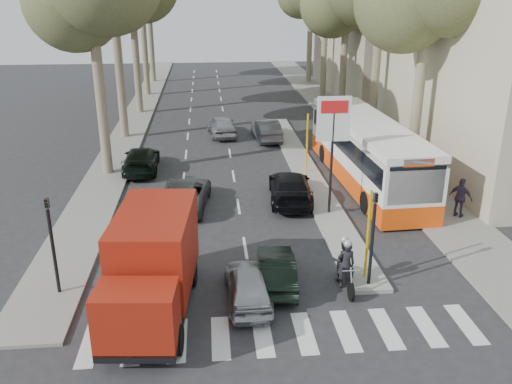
# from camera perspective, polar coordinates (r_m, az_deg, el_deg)

# --- Properties ---
(ground) EXTENTS (120.00, 120.00, 0.00)m
(ground) POSITION_cam_1_polar(r_m,az_deg,el_deg) (20.67, 1.78, -8.27)
(ground) COLOR #28282B
(ground) RESTS_ON ground
(sidewalk_right) EXTENTS (3.20, 70.00, 0.12)m
(sidewalk_right) POSITION_cam_1_polar(r_m,az_deg,el_deg) (45.39, 8.83, 7.89)
(sidewalk_right) COLOR gray
(sidewalk_right) RESTS_ON ground
(median_left) EXTENTS (2.40, 64.00, 0.12)m
(median_left) POSITION_cam_1_polar(r_m,az_deg,el_deg) (47.33, -12.21, 8.20)
(median_left) COLOR gray
(median_left) RESTS_ON ground
(traffic_island) EXTENTS (1.50, 26.00, 0.16)m
(traffic_island) POSITION_cam_1_polar(r_m,az_deg,el_deg) (31.08, 5.28, 2.05)
(traffic_island) COLOR gray
(traffic_island) RESTS_ON ground
(building_far) EXTENTS (11.00, 20.00, 16.00)m
(building_far) POSITION_cam_1_polar(r_m,az_deg,el_deg) (54.91, 14.36, 18.11)
(building_far) COLOR #B7A88E
(building_far) RESTS_ON ground
(billboard) EXTENTS (1.50, 12.10, 5.60)m
(billboard) POSITION_cam_1_polar(r_m,az_deg,el_deg) (24.41, 8.07, 5.57)
(billboard) COLOR yellow
(billboard) RESTS_ON ground
(traffic_light_island) EXTENTS (0.16, 0.41, 3.60)m
(traffic_light_island) POSITION_cam_1_polar(r_m,az_deg,el_deg) (18.90, 12.27, -3.26)
(traffic_light_island) COLOR black
(traffic_light_island) RESTS_ON ground
(traffic_light_left) EXTENTS (0.16, 0.41, 3.60)m
(traffic_light_left) POSITION_cam_1_polar(r_m,az_deg,el_deg) (19.27, -20.83, -3.73)
(traffic_light_left) COLOR black
(traffic_light_left) RESTS_ON ground
(silver_hatchback) EXTENTS (1.55, 3.71, 1.26)m
(silver_hatchback) POSITION_cam_1_polar(r_m,az_deg,el_deg) (18.53, -0.86, -9.73)
(silver_hatchback) COLOR #AEB1B7
(silver_hatchback) RESTS_ON ground
(dark_hatchback) EXTENTS (1.50, 3.72, 1.20)m
(dark_hatchback) POSITION_cam_1_polar(r_m,az_deg,el_deg) (19.51, 2.17, -8.15)
(dark_hatchback) COLOR black
(dark_hatchback) RESTS_ON ground
(queue_car_a) EXTENTS (2.80, 5.03, 1.33)m
(queue_car_a) POSITION_cam_1_polar(r_m,az_deg,el_deg) (26.37, -7.55, -0.19)
(queue_car_a) COLOR #4B4F53
(queue_car_a) RESTS_ON ground
(queue_car_b) EXTENTS (2.44, 5.13, 1.45)m
(queue_car_b) POSITION_cam_1_polar(r_m,az_deg,el_deg) (26.90, 3.62, 0.52)
(queue_car_b) COLOR black
(queue_car_b) RESTS_ON ground
(queue_car_c) EXTENTS (2.15, 4.48, 1.48)m
(queue_car_c) POSITION_cam_1_polar(r_m,az_deg,el_deg) (38.97, -3.60, 6.99)
(queue_car_c) COLOR #9D9FA5
(queue_car_c) RESTS_ON ground
(queue_car_d) EXTENTS (1.86, 4.47, 1.44)m
(queue_car_d) POSITION_cam_1_polar(r_m,az_deg,el_deg) (37.85, 1.10, 6.57)
(queue_car_d) COLOR #515259
(queue_car_d) RESTS_ON ground
(queue_car_e) EXTENTS (2.03, 4.78, 1.37)m
(queue_car_e) POSITION_cam_1_polar(r_m,az_deg,el_deg) (32.00, -11.99, 3.37)
(queue_car_e) COLOR black
(queue_car_e) RESTS_ON ground
(red_truck) EXTENTS (2.84, 6.32, 3.27)m
(red_truck) POSITION_cam_1_polar(r_m,az_deg,el_deg) (17.80, -10.83, -7.45)
(red_truck) COLOR black
(red_truck) RESTS_ON ground
(city_bus) EXTENTS (3.37, 13.11, 3.42)m
(city_bus) POSITION_cam_1_polar(r_m,az_deg,el_deg) (29.73, 11.57, 4.32)
(city_bus) COLOR #F94D0D
(city_bus) RESTS_ON ground
(motorcycle) EXTENTS (0.80, 2.23, 1.90)m
(motorcycle) POSITION_cam_1_polar(r_m,az_deg,el_deg) (19.59, 9.31, -7.43)
(motorcycle) COLOR black
(motorcycle) RESTS_ON ground
(pedestrian_near) EXTENTS (1.12, 1.17, 1.85)m
(pedestrian_near) POSITION_cam_1_polar(r_m,az_deg,el_deg) (26.33, 20.74, -0.56)
(pedestrian_near) COLOR #3E324B
(pedestrian_near) RESTS_ON sidewalk_right
(pedestrian_far) EXTENTS (1.15, 0.77, 1.64)m
(pedestrian_far) POSITION_cam_1_polar(r_m,az_deg,el_deg) (29.19, 15.13, 1.91)
(pedestrian_far) COLOR brown
(pedestrian_far) RESTS_ON sidewalk_right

